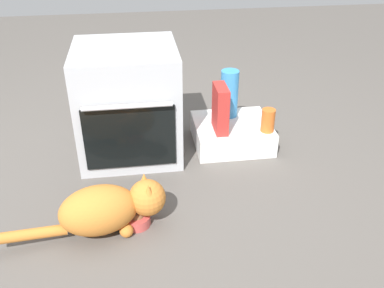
{
  "coord_description": "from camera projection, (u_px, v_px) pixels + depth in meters",
  "views": [
    {
      "loc": [
        -0.02,
        -1.79,
        1.38
      ],
      "look_at": [
        0.24,
        0.09,
        0.25
      ],
      "focal_mm": 39.96,
      "sensor_mm": 36.0,
      "label": 1
    }
  ],
  "objects": [
    {
      "name": "cereal_box",
      "position": [
        220.0,
        109.0,
        2.49
      ],
      "size": [
        0.07,
        0.18,
        0.28
      ],
      "primitive_type": "cube",
      "color": "#B72D28",
      "rests_on": "pantry_cabinet"
    },
    {
      "name": "cat",
      "position": [
        108.0,
        208.0,
        1.95
      ],
      "size": [
        0.77,
        0.29,
        0.25
      ],
      "rotation": [
        0.0,
        0.0,
        0.17
      ],
      "color": "#C6752D",
      "rests_on": "ground"
    },
    {
      "name": "food_bowl",
      "position": [
        137.0,
        219.0,
        2.04
      ],
      "size": [
        0.13,
        0.13,
        0.08
      ],
      "color": "#C64C47",
      "rests_on": "ground"
    },
    {
      "name": "water_bottle",
      "position": [
        229.0,
        94.0,
        2.65
      ],
      "size": [
        0.11,
        0.11,
        0.3
      ],
      "primitive_type": "cylinder",
      "color": "#388CD1",
      "rests_on": "pantry_cabinet"
    },
    {
      "name": "sauce_jar",
      "position": [
        268.0,
        120.0,
        2.52
      ],
      "size": [
        0.08,
        0.08,
        0.14
      ],
      "primitive_type": "cylinder",
      "color": "#D16023",
      "rests_on": "pantry_cabinet"
    },
    {
      "name": "oven",
      "position": [
        128.0,
        103.0,
        2.47
      ],
      "size": [
        0.57,
        0.59,
        0.65
      ],
      "color": "#B7BABF",
      "rests_on": "ground"
    },
    {
      "name": "pantry_cabinet",
      "position": [
        232.0,
        133.0,
        2.68
      ],
      "size": [
        0.47,
        0.41,
        0.15
      ],
      "primitive_type": "cube",
      "color": "white",
      "rests_on": "ground"
    },
    {
      "name": "ground",
      "position": [
        148.0,
        197.0,
        2.23
      ],
      "size": [
        8.0,
        8.0,
        0.0
      ],
      "primitive_type": "plane",
      "color": "#56514C"
    }
  ]
}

